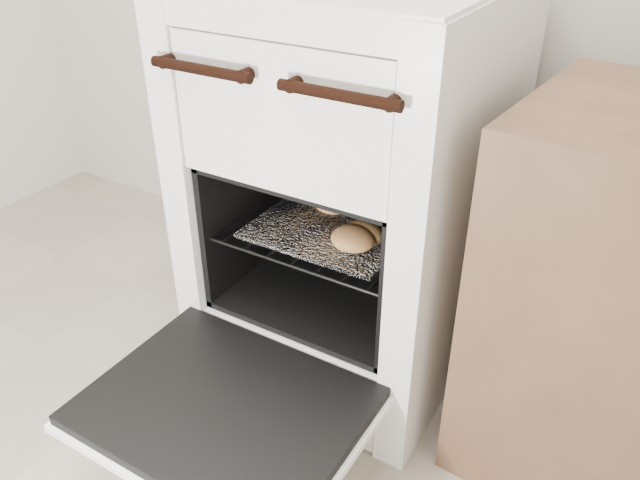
# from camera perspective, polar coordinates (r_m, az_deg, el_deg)

# --- Properties ---
(stove) EXTENTS (0.63, 0.70, 0.97)m
(stove) POSITION_cam_1_polar(r_m,az_deg,el_deg) (1.54, 2.96, 4.20)
(stove) COLOR white
(stove) RESTS_ON ground
(oven_door) EXTENTS (0.57, 0.44, 0.04)m
(oven_door) POSITION_cam_1_polar(r_m,az_deg,el_deg) (1.34, -8.70, -15.03)
(oven_door) COLOR black
(oven_door) RESTS_ON stove
(oven_rack) EXTENTS (0.46, 0.44, 0.01)m
(oven_rack) POSITION_cam_1_polar(r_m,az_deg,el_deg) (1.51, 1.65, 1.38)
(oven_rack) COLOR black
(oven_rack) RESTS_ON stove
(foil_sheet) EXTENTS (0.36, 0.32, 0.01)m
(foil_sheet) POSITION_cam_1_polar(r_m,az_deg,el_deg) (1.49, 1.25, 1.25)
(foil_sheet) COLOR white
(foil_sheet) RESTS_ON oven_rack
(baked_rolls) EXTENTS (0.26, 0.26, 0.05)m
(baked_rolls) POSITION_cam_1_polar(r_m,az_deg,el_deg) (1.44, 2.82, 1.33)
(baked_rolls) COLOR #E3A55B
(baked_rolls) RESTS_ON foil_sheet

